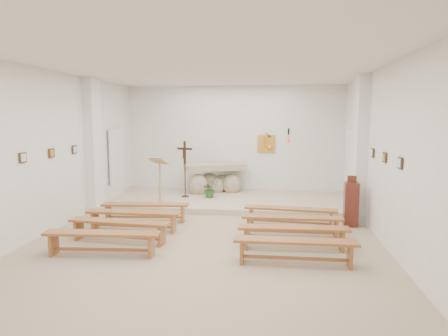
# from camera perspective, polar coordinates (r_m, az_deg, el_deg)

# --- Properties ---
(ground) EXTENTS (7.00, 10.00, 0.00)m
(ground) POSITION_cam_1_polar(r_m,az_deg,el_deg) (8.37, -2.34, -10.07)
(ground) COLOR tan
(ground) RESTS_ON ground
(wall_left) EXTENTS (0.02, 10.00, 3.50)m
(wall_left) POSITION_cam_1_polar(r_m,az_deg,el_deg) (9.29, -24.15, 2.04)
(wall_left) COLOR white
(wall_left) RESTS_ON ground
(wall_right) EXTENTS (0.02, 10.00, 3.50)m
(wall_right) POSITION_cam_1_polar(r_m,az_deg,el_deg) (8.19, 22.44, 1.51)
(wall_right) COLOR white
(wall_right) RESTS_ON ground
(wall_back) EXTENTS (7.00, 0.02, 3.50)m
(wall_back) POSITION_cam_1_polar(r_m,az_deg,el_deg) (12.96, 1.40, 3.97)
(wall_back) COLOR white
(wall_back) RESTS_ON ground
(ceiling) EXTENTS (7.00, 10.00, 0.02)m
(ceiling) POSITION_cam_1_polar(r_m,az_deg,el_deg) (8.06, -2.48, 14.37)
(ceiling) COLOR silver
(ceiling) RESTS_ON wall_back
(sanctuary_platform) EXTENTS (6.98, 3.00, 0.15)m
(sanctuary_platform) POSITION_cam_1_polar(r_m,az_deg,el_deg) (11.71, 0.59, -4.66)
(sanctuary_platform) COLOR beige
(sanctuary_platform) RESTS_ON ground
(pilaster_left) EXTENTS (0.26, 0.55, 3.50)m
(pilaster_left) POSITION_cam_1_polar(r_m,az_deg,el_deg) (10.98, -18.15, 3.02)
(pilaster_left) COLOR white
(pilaster_left) RESTS_ON ground
(pilaster_right) EXTENTS (0.26, 0.55, 3.50)m
(pilaster_right) POSITION_cam_1_polar(r_m,az_deg,el_deg) (10.10, 18.88, 2.65)
(pilaster_right) COLOR white
(pilaster_right) RESTS_ON ground
(gold_wall_relief) EXTENTS (0.55, 0.04, 0.55)m
(gold_wall_relief) POSITION_cam_1_polar(r_m,az_deg,el_deg) (12.87, 6.05, 3.46)
(gold_wall_relief) COLOR gold
(gold_wall_relief) RESTS_ON wall_back
(sanctuary_lamp) EXTENTS (0.11, 0.36, 0.44)m
(sanctuary_lamp) POSITION_cam_1_polar(r_m,az_deg,el_deg) (12.61, 9.21, 4.05)
(sanctuary_lamp) COLOR black
(sanctuary_lamp) RESTS_ON wall_back
(station_frame_left_front) EXTENTS (0.03, 0.20, 0.20)m
(station_frame_left_front) POSITION_cam_1_polar(r_m,az_deg,el_deg) (8.61, -26.80, 1.33)
(station_frame_left_front) COLOR #412A1C
(station_frame_left_front) RESTS_ON wall_left
(station_frame_left_mid) EXTENTS (0.03, 0.20, 0.20)m
(station_frame_left_mid) POSITION_cam_1_polar(r_m,az_deg,el_deg) (9.45, -23.40, 1.97)
(station_frame_left_mid) COLOR #412A1C
(station_frame_left_mid) RESTS_ON wall_left
(station_frame_left_rear) EXTENTS (0.03, 0.20, 0.20)m
(station_frame_left_rear) POSITION_cam_1_polar(r_m,az_deg,el_deg) (10.32, -20.56, 2.50)
(station_frame_left_rear) COLOR #412A1C
(station_frame_left_rear) RESTS_ON wall_left
(station_frame_right_front) EXTENTS (0.03, 0.20, 0.20)m
(station_frame_right_front) POSITION_cam_1_polar(r_m,az_deg,el_deg) (7.42, 23.85, 0.66)
(station_frame_right_front) COLOR #412A1C
(station_frame_right_front) RESTS_ON wall_right
(station_frame_right_mid) EXTENTS (0.03, 0.20, 0.20)m
(station_frame_right_mid) POSITION_cam_1_polar(r_m,az_deg,el_deg) (8.38, 21.95, 1.44)
(station_frame_right_mid) COLOR #412A1C
(station_frame_right_mid) RESTS_ON wall_right
(station_frame_right_rear) EXTENTS (0.03, 0.20, 0.20)m
(station_frame_right_rear) POSITION_cam_1_polar(r_m,az_deg,el_deg) (9.34, 20.43, 2.06)
(station_frame_right_rear) COLOR #412A1C
(station_frame_right_rear) RESTS_ON wall_right
(radiator_left) EXTENTS (0.10, 0.85, 0.52)m
(radiator_left) POSITION_cam_1_polar(r_m,az_deg,el_deg) (11.83, -16.67, -3.89)
(radiator_left) COLOR silver
(radiator_left) RESTS_ON ground
(radiator_right) EXTENTS (0.10, 0.85, 0.52)m
(radiator_right) POSITION_cam_1_polar(r_m,az_deg,el_deg) (11.00, 18.16, -4.77)
(radiator_right) COLOR silver
(radiator_right) RESTS_ON ground
(altar) EXTENTS (2.03, 1.33, 0.98)m
(altar) POSITION_cam_1_polar(r_m,az_deg,el_deg) (12.57, -1.41, -1.75)
(altar) COLOR #C6B697
(altar) RESTS_ON sanctuary_platform
(lectern) EXTENTS (0.56, 0.51, 1.30)m
(lectern) POSITION_cam_1_polar(r_m,az_deg,el_deg) (10.91, -9.21, -1.81)
(lectern) COLOR tan
(lectern) RESTS_ON sanctuary_platform
(crucifix_stand) EXTENTS (0.48, 0.22, 1.65)m
(crucifix_stand) POSITION_cam_1_polar(r_m,az_deg,el_deg) (11.77, -5.62, 0.45)
(crucifix_stand) COLOR #341910
(crucifix_stand) RESTS_ON sanctuary_platform
(potted_plant) EXTENTS (0.60, 0.60, 0.51)m
(potted_plant) POSITION_cam_1_polar(r_m,az_deg,el_deg) (11.74, -2.01, -3.00)
(potted_plant) COLOR #285622
(potted_plant) RESTS_ON sanctuary_platform
(donation_pedestal) EXTENTS (0.32, 0.32, 1.17)m
(donation_pedestal) POSITION_cam_1_polar(r_m,az_deg,el_deg) (9.65, 17.68, -4.90)
(donation_pedestal) COLOR #5F271B
(donation_pedestal) RESTS_ON ground
(bench_left_front) EXTENTS (2.11, 0.52, 0.44)m
(bench_left_front) POSITION_cam_1_polar(r_m,az_deg,el_deg) (9.79, -11.18, -5.63)
(bench_left_front) COLOR brown
(bench_left_front) RESTS_ON ground
(bench_right_front) EXTENTS (2.11, 0.52, 0.44)m
(bench_right_front) POSITION_cam_1_polar(r_m,az_deg,el_deg) (9.30, 9.47, -6.29)
(bench_right_front) COLOR brown
(bench_right_front) RESTS_ON ground
(bench_left_second) EXTENTS (2.09, 0.34, 0.44)m
(bench_left_second) POSITION_cam_1_polar(r_m,az_deg,el_deg) (9.06, -12.82, -6.73)
(bench_left_second) COLOR brown
(bench_left_second) RESTS_ON ground
(bench_right_second) EXTENTS (2.09, 0.36, 0.44)m
(bench_right_second) POSITION_cam_1_polar(r_m,az_deg,el_deg) (8.52, 9.65, -7.55)
(bench_right_second) COLOR brown
(bench_right_second) RESTS_ON ground
(bench_left_third) EXTENTS (2.11, 0.50, 0.44)m
(bench_left_third) POSITION_cam_1_polar(r_m,az_deg,el_deg) (8.33, -14.75, -8.02)
(bench_left_third) COLOR brown
(bench_left_third) RESTS_ON ground
(bench_right_third) EXTENTS (2.10, 0.43, 0.44)m
(bench_right_third) POSITION_cam_1_polar(r_m,az_deg,el_deg) (7.74, 9.86, -9.06)
(bench_right_third) COLOR brown
(bench_right_third) RESTS_ON ground
(bench_left_fourth) EXTENTS (2.10, 0.48, 0.44)m
(bench_left_fourth) POSITION_cam_1_polar(r_m,az_deg,el_deg) (7.63, -17.06, -9.54)
(bench_left_fourth) COLOR brown
(bench_left_fourth) RESTS_ON ground
(bench_right_fourth) EXTENTS (2.09, 0.35, 0.44)m
(bench_right_fourth) POSITION_cam_1_polar(r_m,az_deg,el_deg) (6.98, 10.13, -10.91)
(bench_right_fourth) COLOR brown
(bench_right_fourth) RESTS_ON ground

